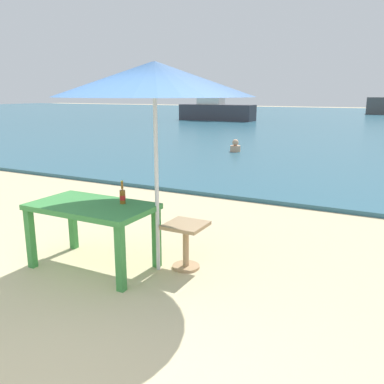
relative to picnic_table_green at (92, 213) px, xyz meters
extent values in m
plane|color=beige|center=(0.87, -1.38, -0.65)|extent=(120.00, 120.00, 0.00)
cube|color=#2D6075|center=(0.87, 28.62, -0.61)|extent=(120.00, 50.00, 0.08)
cube|color=#3D8C42|center=(0.00, 0.00, 0.08)|extent=(1.40, 0.80, 0.06)
cube|color=#3D8C42|center=(-0.64, -0.34, -0.30)|extent=(0.08, 0.08, 0.70)
cube|color=#3D8C42|center=(0.64, -0.34, -0.30)|extent=(0.08, 0.08, 0.70)
cube|color=#3D8C42|center=(-0.64, 0.34, -0.30)|extent=(0.08, 0.08, 0.70)
cube|color=#3D8C42|center=(0.64, 0.34, -0.30)|extent=(0.08, 0.08, 0.70)
cylinder|color=brown|center=(0.30, 0.18, 0.19)|extent=(0.06, 0.06, 0.16)
cone|color=brown|center=(0.30, 0.18, 0.27)|extent=(0.06, 0.06, 0.03)
cylinder|color=brown|center=(0.30, 0.18, 0.32)|extent=(0.03, 0.03, 0.09)
cylinder|color=red|center=(0.30, 0.18, 0.18)|extent=(0.07, 0.07, 0.05)
cylinder|color=gold|center=(0.30, 0.18, 0.37)|extent=(0.03, 0.03, 0.01)
cylinder|color=silver|center=(0.70, 0.28, 0.50)|extent=(0.04, 0.04, 2.30)
cone|color=#33598C|center=(0.70, 0.28, 1.47)|extent=(2.10, 2.10, 0.36)
cube|color=tan|center=(0.96, 0.46, -0.13)|extent=(0.44, 0.44, 0.04)
cylinder|color=tan|center=(0.96, 0.46, -0.40)|extent=(0.07, 0.07, 0.50)
cylinder|color=tan|center=(0.96, 0.46, -0.64)|extent=(0.32, 0.32, 0.03)
cylinder|color=tan|center=(-1.91, 9.23, -0.47)|extent=(0.34, 0.34, 0.20)
sphere|color=tan|center=(-1.91, 9.23, -0.27)|extent=(0.21, 0.21, 0.21)
cube|color=#38383F|center=(-8.95, 23.47, -0.02)|extent=(5.35, 1.46, 1.09)
cube|color=silver|center=(-9.44, 23.47, 0.95)|extent=(1.70, 1.09, 0.85)
camera|label=1|loc=(3.06, -3.43, 1.33)|focal=38.36mm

